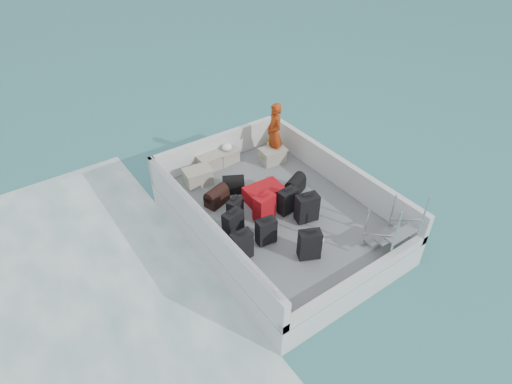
% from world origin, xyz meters
% --- Properties ---
extents(ground, '(160.00, 160.00, 0.00)m').
position_xyz_m(ground, '(0.00, 0.00, 0.00)').
color(ground, '#1A5E5C').
rests_on(ground, ground).
extents(wake_foam, '(10.00, 10.00, 0.00)m').
position_xyz_m(wake_foam, '(-4.80, 0.00, 0.00)').
color(wake_foam, white).
rests_on(wake_foam, ground).
extents(ferry_hull, '(3.60, 5.00, 0.60)m').
position_xyz_m(ferry_hull, '(0.00, 0.00, 0.30)').
color(ferry_hull, silver).
rests_on(ferry_hull, ground).
extents(deck, '(3.30, 4.70, 0.02)m').
position_xyz_m(deck, '(0.00, 0.00, 0.61)').
color(deck, slate).
rests_on(deck, ferry_hull).
extents(deck_fittings, '(3.60, 5.00, 0.90)m').
position_xyz_m(deck_fittings, '(0.35, -0.32, 0.99)').
color(deck_fittings, silver).
rests_on(deck_fittings, deck).
extents(suitcase_0, '(0.41, 0.24, 0.62)m').
position_xyz_m(suitcase_0, '(-1.39, -0.72, 0.93)').
color(suitcase_0, black).
rests_on(suitcase_0, deck).
extents(suitcase_1, '(0.44, 0.30, 0.60)m').
position_xyz_m(suitcase_1, '(-1.19, -0.13, 0.92)').
color(suitcase_1, black).
rests_on(suitcase_1, deck).
extents(suitcase_2, '(0.40, 0.32, 0.51)m').
position_xyz_m(suitcase_2, '(-0.88, 0.29, 0.87)').
color(suitcase_2, black).
rests_on(suitcase_2, deck).
extents(suitcase_3, '(0.48, 0.39, 0.63)m').
position_xyz_m(suitcase_3, '(-0.35, -1.44, 0.94)').
color(suitcase_3, black).
rests_on(suitcase_3, deck).
extents(suitcase_4, '(0.41, 0.28, 0.57)m').
position_xyz_m(suitcase_4, '(-0.77, -0.65, 0.90)').
color(suitcase_4, black).
rests_on(suitcase_4, deck).
extents(suitcase_5, '(0.47, 0.33, 0.61)m').
position_xyz_m(suitcase_5, '(-0.39, -0.06, 0.92)').
color(suitcase_5, maroon).
rests_on(suitcase_5, deck).
extents(suitcase_6, '(0.50, 0.36, 0.63)m').
position_xyz_m(suitcase_6, '(0.31, -0.60, 0.94)').
color(suitcase_6, black).
rests_on(suitcase_6, deck).
extents(suitcase_7, '(0.42, 0.26, 0.57)m').
position_xyz_m(suitcase_7, '(0.15, -0.16, 0.91)').
color(suitcase_7, black).
rests_on(suitcase_7, deck).
extents(suitcase_8, '(0.85, 0.59, 0.33)m').
position_xyz_m(suitcase_8, '(-0.01, 0.47, 0.78)').
color(suitcase_8, maroon).
rests_on(suitcase_8, deck).
extents(duffel_0, '(0.59, 0.44, 0.32)m').
position_xyz_m(duffel_0, '(-0.94, 0.95, 0.78)').
color(duffel_0, black).
rests_on(duffel_0, deck).
extents(duffel_1, '(0.57, 0.50, 0.32)m').
position_xyz_m(duffel_1, '(-0.40, 1.11, 0.78)').
color(duffel_1, black).
rests_on(duffel_1, deck).
extents(duffel_2, '(0.60, 0.49, 0.32)m').
position_xyz_m(duffel_2, '(0.72, 0.28, 0.78)').
color(duffel_2, black).
rests_on(duffel_2, deck).
extents(crate_0, '(0.64, 0.48, 0.36)m').
position_xyz_m(crate_0, '(-0.90, 1.83, 0.80)').
color(crate_0, gray).
rests_on(crate_0, deck).
extents(crate_1, '(0.59, 0.42, 0.35)m').
position_xyz_m(crate_1, '(-0.36, 2.20, 0.80)').
color(crate_1, gray).
rests_on(crate_1, deck).
extents(crate_2, '(0.55, 0.41, 0.31)m').
position_xyz_m(crate_2, '(0.13, 2.20, 0.78)').
color(crate_2, gray).
rests_on(crate_2, deck).
extents(crate_3, '(0.62, 0.46, 0.35)m').
position_xyz_m(crate_3, '(1.05, 1.55, 0.79)').
color(crate_3, gray).
rests_on(crate_3, deck).
extents(yellow_bag, '(0.28, 0.26, 0.22)m').
position_xyz_m(yellow_bag, '(1.45, 2.10, 0.73)').
color(yellow_bag, yellow).
rests_on(yellow_bag, deck).
extents(white_bag, '(0.24, 0.24, 0.18)m').
position_xyz_m(white_bag, '(0.13, 2.20, 1.02)').
color(white_bag, white).
rests_on(white_bag, crate_2).
extents(passenger, '(0.49, 0.63, 1.52)m').
position_xyz_m(passenger, '(1.16, 1.64, 1.38)').
color(passenger, '#CF4513').
rests_on(passenger, deck).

